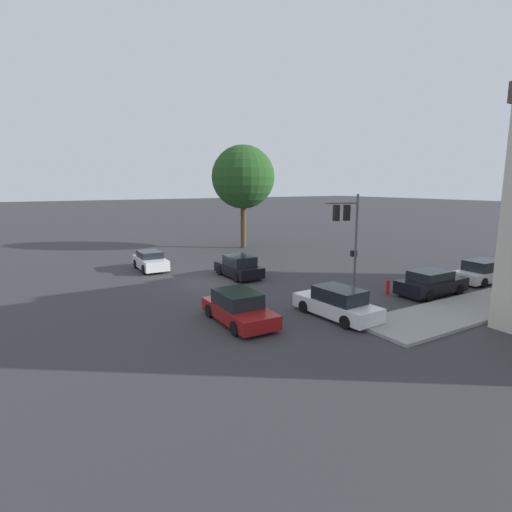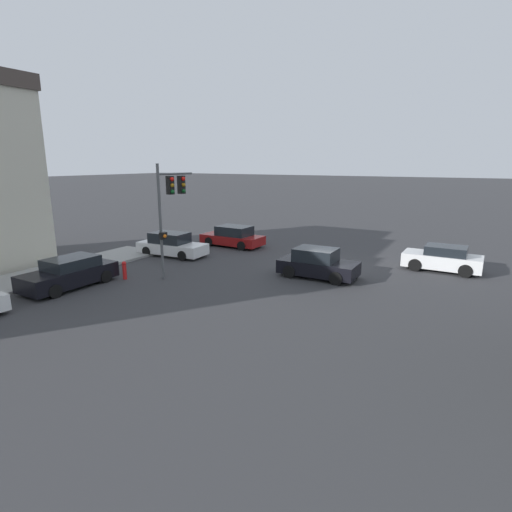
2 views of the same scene
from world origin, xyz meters
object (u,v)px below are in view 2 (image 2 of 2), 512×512
at_px(crossing_car_0, 318,264).
at_px(crossing_car_1, 443,259).
at_px(crossing_car_2, 172,245).
at_px(parked_car_0, 70,273).
at_px(fire_hydrant, 124,270).
at_px(traffic_signal, 170,200).
at_px(crossing_car_3, 233,237).

height_order(crossing_car_0, crossing_car_1, crossing_car_0).
bearing_deg(crossing_car_1, crossing_car_2, 17.40).
relative_size(parked_car_0, fire_hydrant, 4.72).
bearing_deg(parked_car_0, crossing_car_2, -177.79).
bearing_deg(crossing_car_2, traffic_signal, -50.78).
relative_size(crossing_car_1, crossing_car_3, 0.89).
bearing_deg(crossing_car_3, parked_car_0, 83.80).
bearing_deg(fire_hydrant, crossing_car_3, -92.01).
bearing_deg(crossing_car_1, traffic_signal, 35.04).
bearing_deg(fire_hydrant, parked_car_0, 60.40).
bearing_deg(parked_car_0, fire_hydrant, 150.88).
bearing_deg(crossing_car_0, crossing_car_2, 179.48).
distance_m(traffic_signal, crossing_car_1, 14.75).
xyz_separation_m(crossing_car_3, parked_car_0, (1.57, 11.71, -0.00)).
relative_size(crossing_car_0, crossing_car_3, 0.89).
bearing_deg(crossing_car_3, crossing_car_0, 152.70).
xyz_separation_m(crossing_car_1, crossing_car_3, (13.42, 0.11, 0.00)).
xyz_separation_m(crossing_car_0, crossing_car_2, (9.77, -0.03, -0.02)).
xyz_separation_m(crossing_car_1, fire_hydrant, (13.75, 9.65, -0.18)).
distance_m(crossing_car_2, fire_hydrant, 5.40).
bearing_deg(traffic_signal, crossing_car_2, 146.49).
distance_m(crossing_car_0, crossing_car_1, 7.05).
bearing_deg(parked_car_0, crossing_car_0, 128.03).
height_order(traffic_signal, crossing_car_2, traffic_signal).
height_order(crossing_car_0, crossing_car_3, crossing_car_0).
xyz_separation_m(crossing_car_0, crossing_car_1, (-5.44, -4.49, -0.03)).
distance_m(traffic_signal, crossing_car_0, 8.07).
bearing_deg(crossing_car_0, fire_hydrant, -148.50).
distance_m(crossing_car_1, fire_hydrant, 16.80).
distance_m(traffic_signal, fire_hydrant, 4.21).
distance_m(crossing_car_0, parked_car_0, 12.04).
bearing_deg(crossing_car_0, crossing_car_3, 150.92).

